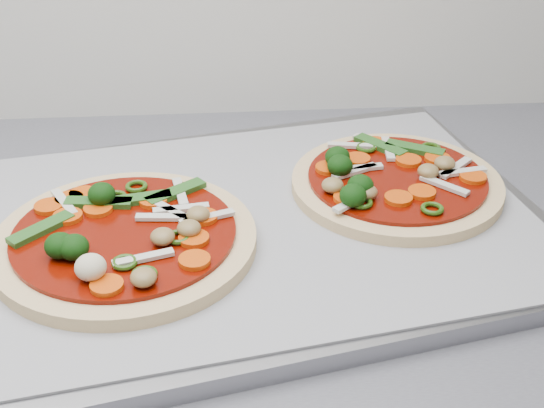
{
  "coord_description": "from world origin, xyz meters",
  "views": [
    {
      "loc": [
        -0.66,
        0.76,
        1.27
      ],
      "look_at": [
        -0.62,
        1.33,
        0.93
      ],
      "focal_mm": 50.0,
      "sensor_mm": 36.0,
      "label": 1
    }
  ],
  "objects": [
    {
      "name": "baking_tray",
      "position": [
        -0.63,
        1.33,
        0.91
      ],
      "size": [
        0.56,
        0.47,
        0.02
      ],
      "primitive_type": "cube",
      "rotation": [
        0.0,
        0.0,
        0.22
      ],
      "color": "gray",
      "rests_on": "countertop"
    },
    {
      "name": "parchment",
      "position": [
        -0.63,
        1.33,
        0.92
      ],
      "size": [
        0.53,
        0.43,
        0.0
      ],
      "primitive_type": "cube",
      "rotation": [
        0.0,
        0.0,
        0.18
      ],
      "color": "gray",
      "rests_on": "baking_tray"
    },
    {
      "name": "pizza_left",
      "position": [
        -0.74,
        1.29,
        0.93
      ],
      "size": [
        0.26,
        0.26,
        0.04
      ],
      "rotation": [
        0.0,
        0.0,
        0.22
      ],
      "color": "beige",
      "rests_on": "parchment"
    },
    {
      "name": "pizza_right",
      "position": [
        -0.5,
        1.37,
        0.93
      ],
      "size": [
        0.23,
        0.23,
        0.03
      ],
      "rotation": [
        0.0,
        0.0,
        0.18
      ],
      "color": "beige",
      "rests_on": "parchment"
    }
  ]
}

